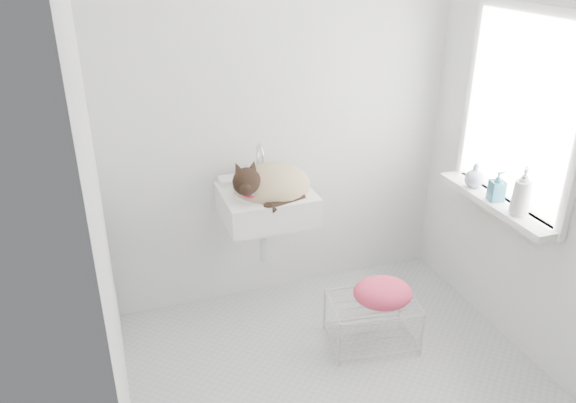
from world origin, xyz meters
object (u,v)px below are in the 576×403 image
object	(u,v)px
bottle_b	(495,200)
bottle_a	(518,214)
bottle_c	(473,186)
cat	(269,185)
sink	(266,191)
wire_rack	(372,321)

from	to	relation	value
bottle_b	bottle_a	bearing A→B (deg)	-90.00
bottle_a	bottle_c	bearing A→B (deg)	90.00
cat	bottle_a	xyz separation A→B (m)	(1.17, -0.72, -0.04)
sink	cat	world-z (taller)	cat
sink	cat	bearing A→B (deg)	-57.32
bottle_b	wire_rack	bearing A→B (deg)	176.05
sink	wire_rack	world-z (taller)	sink
bottle_a	bottle_c	world-z (taller)	bottle_a
cat	wire_rack	size ratio (longest dim) A/B	0.97
bottle_a	bottle_c	xyz separation A→B (m)	(0.00, 0.39, 0.00)
cat	bottle_c	size ratio (longest dim) A/B	3.23
sink	bottle_a	world-z (taller)	bottle_a
cat	wire_rack	distance (m)	1.00
cat	wire_rack	bearing A→B (deg)	-46.56
sink	bottle_c	size ratio (longest dim) A/B	3.59
wire_rack	cat	bearing A→B (deg)	134.67
bottle_a	bottle_c	size ratio (longest dim) A/B	1.54
sink	wire_rack	size ratio (longest dim) A/B	1.08
bottle_b	bottle_c	distance (m)	0.20
wire_rack	bottle_a	size ratio (longest dim) A/B	2.17
cat	bottle_a	world-z (taller)	cat
wire_rack	bottle_a	bearing A→B (deg)	-19.02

